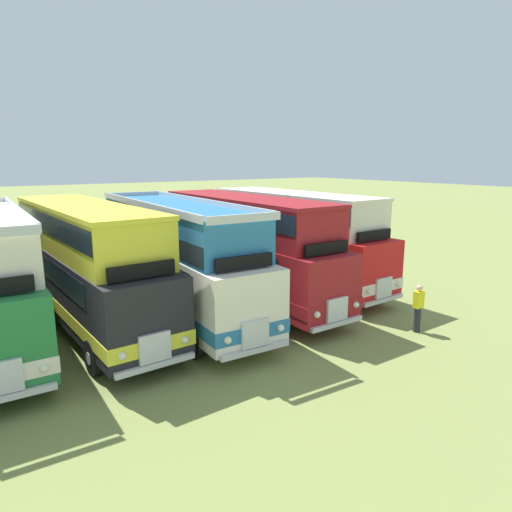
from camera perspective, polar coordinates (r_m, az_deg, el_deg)
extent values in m
plane|color=olive|center=(17.86, -19.57, -8.47)|extent=(200.00, 200.00, 0.00)
cube|color=silver|center=(12.37, -29.21, -13.15)|extent=(0.90, 0.15, 0.80)
cube|color=silver|center=(12.55, -28.96, -15.29)|extent=(2.30, 0.21, 0.16)
sphere|color=#EAEACC|center=(12.41, -24.98, -12.63)|extent=(0.22, 0.22, 0.22)
cube|color=silver|center=(16.91, -27.63, 5.09)|extent=(0.37, 9.36, 0.24)
cylinder|color=black|center=(14.18, -24.74, -12.05)|extent=(0.31, 1.05, 1.04)
cylinder|color=silver|center=(14.20, -24.13, -11.97)|extent=(0.03, 0.36, 0.36)
cylinder|color=black|center=(20.65, -27.57, -4.88)|extent=(0.31, 1.05, 1.04)
cylinder|color=silver|center=(20.66, -27.16, -4.83)|extent=(0.03, 0.36, 0.36)
cube|color=black|center=(17.43, -20.03, -3.14)|extent=(2.90, 10.87, 2.30)
cube|color=yellow|center=(17.59, -19.89, -5.03)|extent=(2.94, 10.92, 0.44)
cube|color=#19232D|center=(17.66, -20.54, -0.98)|extent=(2.84, 8.48, 0.76)
cube|color=#19232D|center=(12.40, -13.02, -5.61)|extent=(2.20, 0.18, 0.90)
cube|color=silver|center=(12.74, -12.54, -11.11)|extent=(0.90, 0.15, 0.80)
cube|color=silver|center=(12.91, -12.39, -13.20)|extent=(2.30, 0.22, 0.16)
sphere|color=#EAEACC|center=(13.08, -8.88, -10.32)|extent=(0.22, 0.22, 0.22)
sphere|color=#EAEACC|center=(12.43, -16.39, -11.92)|extent=(0.22, 0.22, 0.22)
cube|color=yellow|center=(17.29, -20.72, 3.13)|extent=(2.76, 9.97, 1.50)
cube|color=yellow|center=(17.19, -20.92, 5.83)|extent=(2.83, 10.07, 0.14)
cube|color=#19232D|center=(17.25, -20.79, 4.12)|extent=(2.80, 9.87, 0.68)
cube|color=black|center=(12.64, -14.08, -1.80)|extent=(1.90, 0.19, 0.40)
cylinder|color=black|center=(14.78, -10.99, -10.14)|extent=(0.32, 1.05, 1.04)
cylinder|color=silver|center=(14.84, -10.46, -10.02)|extent=(0.03, 0.36, 0.36)
cylinder|color=black|center=(14.05, -19.65, -11.87)|extent=(0.32, 1.05, 1.04)
cylinder|color=silver|center=(14.01, -20.24, -11.97)|extent=(0.03, 0.36, 0.36)
cylinder|color=black|center=(21.38, -19.66, -3.66)|extent=(0.32, 1.05, 1.04)
cylinder|color=silver|center=(21.42, -19.28, -3.60)|extent=(0.03, 0.36, 0.36)
cylinder|color=black|center=(20.87, -25.71, -4.53)|extent=(0.32, 1.05, 1.04)
cylinder|color=silver|center=(20.85, -26.11, -4.59)|extent=(0.03, 0.36, 0.36)
cube|color=silver|center=(18.12, -9.81, -2.01)|extent=(3.02, 11.58, 2.30)
cube|color=teal|center=(18.27, -9.74, -3.84)|extent=(3.06, 11.63, 0.44)
cube|color=#19232D|center=(18.35, -10.35, 0.07)|extent=(2.94, 9.19, 0.76)
cube|color=#19232D|center=(13.02, -0.38, -4.44)|extent=(2.20, 0.20, 0.90)
cube|color=silver|center=(13.35, -0.12, -9.71)|extent=(0.90, 0.16, 0.80)
cube|color=silver|center=(13.52, -0.05, -11.72)|extent=(2.30, 0.24, 0.16)
sphere|color=#EAEACC|center=(13.80, 3.12, -8.97)|extent=(0.22, 0.22, 0.22)
sphere|color=#EAEACC|center=(12.92, -3.55, -10.48)|extent=(0.22, 0.22, 0.22)
cube|color=teal|center=(17.99, -10.33, 4.04)|extent=(2.88, 10.68, 1.50)
cube|color=silver|center=(12.97, -1.41, 4.75)|extent=(2.40, 0.21, 0.24)
cube|color=silver|center=(22.41, -14.98, 7.43)|extent=(2.40, 0.21, 0.24)
cube|color=silver|center=(18.37, -6.92, 6.82)|extent=(0.58, 10.58, 0.24)
cube|color=silver|center=(17.49, -14.10, 6.29)|extent=(0.58, 10.58, 0.24)
cube|color=#19232D|center=(18.03, -10.29, 3.09)|extent=(2.92, 10.58, 0.64)
cube|color=black|center=(13.24, -1.49, -0.81)|extent=(1.90, 0.21, 0.40)
cylinder|color=black|center=(15.43, 0.30, -8.94)|extent=(0.33, 1.05, 1.04)
cylinder|color=silver|center=(15.50, 0.77, -8.84)|extent=(0.04, 0.36, 0.36)
cylinder|color=black|center=(14.42, -7.60, -10.59)|extent=(0.33, 1.05, 1.04)
cylinder|color=silver|center=(14.37, -8.15, -10.70)|extent=(0.04, 0.36, 0.36)
cylinder|color=black|center=(22.37, -10.80, -2.47)|extent=(0.33, 1.05, 1.04)
cylinder|color=silver|center=(22.42, -10.44, -2.42)|extent=(0.04, 0.36, 0.36)
cylinder|color=black|center=(21.69, -16.47, -3.22)|extent=(0.33, 1.05, 1.04)
cylinder|color=silver|center=(21.65, -16.86, -3.27)|extent=(0.04, 0.36, 0.36)
cube|color=maroon|center=(19.56, -1.07, -0.79)|extent=(2.51, 10.80, 2.30)
cube|color=maroon|center=(19.70, -1.06, -2.49)|extent=(2.55, 10.84, 0.44)
cube|color=#19232D|center=(19.76, -1.71, 1.12)|extent=(2.53, 8.40, 0.76)
cube|color=#19232D|center=(15.35, 9.99, -2.07)|extent=(2.20, 0.10, 0.90)
cube|color=silver|center=(15.63, 10.10, -6.60)|extent=(0.90, 0.12, 0.80)
cube|color=silver|center=(15.77, 10.11, -8.35)|extent=(2.30, 0.14, 0.16)
sphere|color=#EAEACC|center=(16.24, 12.41, -5.98)|extent=(0.22, 0.22, 0.22)
sphere|color=#EAEACC|center=(15.03, 7.66, -7.27)|extent=(0.22, 0.22, 0.22)
cube|color=maroon|center=(19.43, -1.50, 4.81)|extent=(2.40, 9.90, 1.50)
cube|color=maroon|center=(19.35, -1.51, 7.22)|extent=(2.47, 10.00, 0.14)
cube|color=#19232D|center=(19.40, -1.50, 5.69)|extent=(2.44, 9.80, 0.68)
cube|color=black|center=(15.54, 8.82, 0.97)|extent=(1.90, 0.12, 0.40)
cylinder|color=black|center=(17.69, 8.95, -6.30)|extent=(0.28, 1.04, 1.04)
cylinder|color=silver|center=(17.79, 9.30, -6.21)|extent=(0.02, 0.36, 0.36)
cylinder|color=black|center=(16.27, 2.99, -7.82)|extent=(0.28, 1.04, 1.04)
cylinder|color=silver|center=(16.19, 2.56, -7.93)|extent=(0.02, 0.36, 0.36)
cylinder|color=black|center=(23.39, -3.57, -1.64)|extent=(0.28, 1.04, 1.04)
cylinder|color=silver|center=(23.47, -3.26, -1.59)|extent=(0.02, 0.36, 0.36)
cylinder|color=black|center=(22.34, -8.64, -2.41)|extent=(0.28, 1.04, 1.04)
cylinder|color=silver|center=(22.28, -8.99, -2.47)|extent=(0.02, 0.36, 0.36)
cube|color=red|center=(22.03, 4.88, 0.63)|extent=(2.80, 10.61, 2.30)
cube|color=silver|center=(22.16, 4.85, -0.89)|extent=(2.84, 10.66, 0.44)
cube|color=#19232D|center=(22.22, 4.23, 2.31)|extent=(2.76, 8.22, 0.76)
cube|color=#19232D|center=(18.38, 15.61, -0.01)|extent=(2.20, 0.16, 0.90)
cube|color=silver|center=(18.60, 15.66, -3.83)|extent=(0.90, 0.15, 0.80)
cube|color=silver|center=(18.73, 15.65, -5.32)|extent=(2.30, 0.21, 0.16)
sphere|color=#EAEACC|center=(19.29, 17.35, -3.37)|extent=(0.22, 0.22, 0.22)
sphere|color=#EAEACC|center=(17.92, 13.89, -4.34)|extent=(0.22, 0.22, 0.22)
cube|color=silver|center=(21.93, 4.53, 5.61)|extent=(2.68, 9.71, 1.50)
cube|color=silver|center=(21.85, 4.57, 7.74)|extent=(2.74, 9.81, 0.14)
cube|color=#19232D|center=(21.90, 4.55, 6.39)|extent=(2.71, 9.61, 0.68)
cube|color=black|center=(18.54, 14.56, 2.52)|extent=(1.90, 0.17, 0.40)
cylinder|color=black|center=(20.62, 13.97, -3.87)|extent=(0.31, 1.05, 1.04)
cylinder|color=silver|center=(20.73, 14.24, -3.79)|extent=(0.03, 0.36, 0.36)
cylinder|color=black|center=(18.97, 9.47, -5.06)|extent=(0.31, 1.05, 1.04)
cylinder|color=silver|center=(18.86, 9.15, -5.15)|extent=(0.03, 0.36, 0.36)
cylinder|color=black|center=(25.62, 1.69, -0.41)|extent=(0.31, 1.05, 1.04)
cylinder|color=silver|center=(25.71, 1.95, -0.37)|extent=(0.03, 0.36, 0.36)
cylinder|color=black|center=(24.31, -2.60, -1.10)|extent=(0.31, 1.05, 1.04)
cylinder|color=silver|center=(24.23, -2.90, -1.15)|extent=(0.03, 0.36, 0.36)
cylinder|color=#23232D|center=(17.33, 19.52, -7.52)|extent=(0.24, 0.24, 0.90)
cube|color=yellow|center=(17.10, 19.69, -5.14)|extent=(0.36, 0.22, 0.60)
sphere|color=beige|center=(16.98, 19.79, -3.79)|extent=(0.22, 0.22, 0.22)
cylinder|color=#8C704C|center=(29.16, -25.88, -0.09)|extent=(0.08, 0.08, 1.05)
cylinder|color=#8C704C|center=(30.68, -14.13, 1.32)|extent=(0.08, 0.08, 1.05)
cylinder|color=#8C704C|center=(33.37, -3.88, 2.50)|extent=(0.08, 0.08, 1.05)
cylinder|color=beige|center=(29.08, -25.95, 0.69)|extent=(25.40, 0.03, 0.03)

